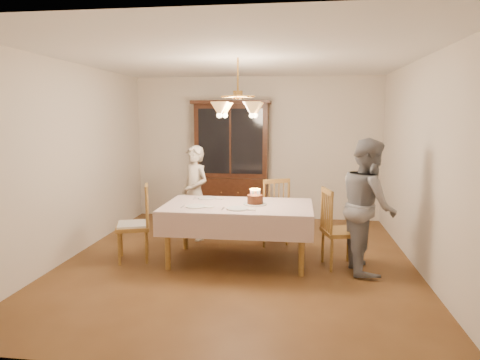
# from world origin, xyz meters

# --- Properties ---
(ground) EXTENTS (5.00, 5.00, 0.00)m
(ground) POSITION_xyz_m (0.00, 0.00, 0.00)
(ground) COLOR #553418
(ground) RESTS_ON ground
(room_shell) EXTENTS (5.00, 5.00, 5.00)m
(room_shell) POSITION_xyz_m (0.00, 0.00, 1.58)
(room_shell) COLOR white
(room_shell) RESTS_ON ground
(dining_table) EXTENTS (1.90, 1.10, 0.76)m
(dining_table) POSITION_xyz_m (0.00, 0.00, 0.68)
(dining_table) COLOR brown
(dining_table) RESTS_ON ground
(china_hutch) EXTENTS (1.38, 0.54, 2.16)m
(china_hutch) POSITION_xyz_m (-0.42, 2.25, 1.04)
(china_hutch) COLOR black
(china_hutch) RESTS_ON ground
(chair_far_side) EXTENTS (0.58, 0.57, 1.00)m
(chair_far_side) POSITION_xyz_m (0.39, 0.86, 0.44)
(chair_far_side) COLOR brown
(chair_far_side) RESTS_ON ground
(chair_left_end) EXTENTS (0.54, 0.55, 1.00)m
(chair_left_end) POSITION_xyz_m (-1.37, -0.13, 0.45)
(chair_left_end) COLOR brown
(chair_left_end) RESTS_ON ground
(chair_right_end) EXTENTS (0.51, 0.53, 1.00)m
(chair_right_end) POSITION_xyz_m (1.29, -0.03, 0.44)
(chair_right_end) COLOR brown
(chair_right_end) RESTS_ON ground
(elderly_woman) EXTENTS (0.63, 0.59, 1.45)m
(elderly_woman) POSITION_xyz_m (-0.80, 0.94, 0.72)
(elderly_woman) COLOR beige
(elderly_woman) RESTS_ON ground
(adult_in_grey) EXTENTS (0.69, 0.85, 1.63)m
(adult_in_grey) POSITION_xyz_m (1.61, -0.12, 0.82)
(adult_in_grey) COLOR slate
(adult_in_grey) RESTS_ON ground
(birthday_cake) EXTENTS (0.30, 0.30, 0.21)m
(birthday_cake) POSITION_xyz_m (0.22, 0.03, 0.82)
(birthday_cake) COLOR white
(birthday_cake) RESTS_ON dining_table
(place_setting_near_left) EXTENTS (0.40, 0.25, 0.02)m
(place_setting_near_left) POSITION_xyz_m (-0.49, -0.22, 0.77)
(place_setting_near_left) COLOR white
(place_setting_near_left) RESTS_ON dining_table
(place_setting_near_right) EXTENTS (0.42, 0.27, 0.02)m
(place_setting_near_right) POSITION_xyz_m (0.04, -0.27, 0.77)
(place_setting_near_right) COLOR white
(place_setting_near_right) RESTS_ON dining_table
(place_setting_far_left) EXTENTS (0.41, 0.26, 0.02)m
(place_setting_far_left) POSITION_xyz_m (-0.47, 0.35, 0.77)
(place_setting_far_left) COLOR white
(place_setting_far_left) RESTS_ON dining_table
(chandelier) EXTENTS (0.62, 0.62, 0.73)m
(chandelier) POSITION_xyz_m (-0.00, -0.00, 1.98)
(chandelier) COLOR #BF8C3F
(chandelier) RESTS_ON ground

